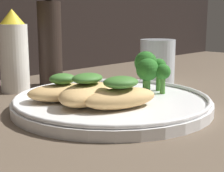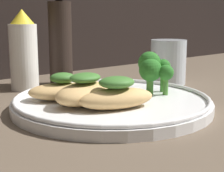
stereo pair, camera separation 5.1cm
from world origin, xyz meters
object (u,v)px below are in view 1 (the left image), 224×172
Objects in this scene: pepper_grinder at (50,41)px; drinking_glass at (157,61)px; sauce_bottle at (14,53)px; plate at (112,102)px; broccoli_bunch at (150,68)px.

pepper_grinder is 2.17× the size of drinking_glass.
pepper_grinder is at bearing 0.00° from sauce_bottle.
plate is 3.29× the size of drinking_glass.
drinking_glass is (25.06, -13.49, -2.63)cm from sauce_bottle.
sauce_bottle is at bearing 151.71° from drinking_glass.
sauce_bottle is 1.66× the size of drinking_glass.
broccoli_bunch is (7.85, -1.06, 4.43)cm from plate.
pepper_grinder is at bearing 98.67° from broccoli_bunch.
sauce_bottle is (-11.37, 22.17, 1.68)cm from broccoli_bunch.
broccoli_bunch is at bearing -147.62° from drinking_glass.
plate is 22.26cm from sauce_bottle.
drinking_glass is at bearing -28.29° from sauce_bottle.
sauce_bottle is 28.58cm from drinking_glass.
plate is 23.11cm from drinking_glass.
plate is at bearing 172.31° from broccoli_bunch.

